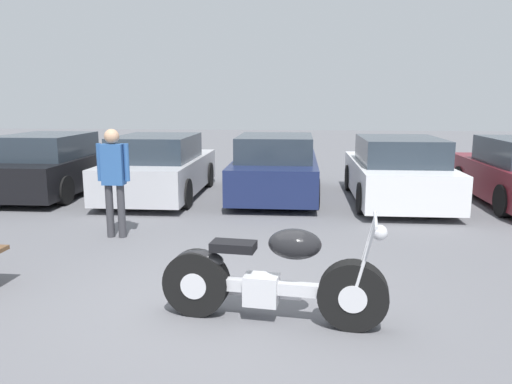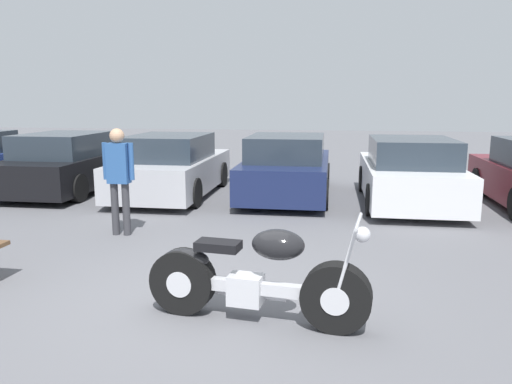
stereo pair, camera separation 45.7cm
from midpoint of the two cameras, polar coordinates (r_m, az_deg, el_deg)
ground_plane at (r=5.58m, az=-2.51°, el=-12.52°), size 60.00×60.00×0.00m
motorcycle at (r=5.00m, az=2.52°, el=-9.91°), size 2.26×0.73×1.11m
parked_car_black at (r=12.62m, az=-19.64°, el=3.00°), size 1.89×4.09×1.40m
parked_car_silver at (r=11.47m, az=-8.46°, el=2.80°), size 1.89×4.09×1.40m
parked_car_navy at (r=11.23m, az=4.72°, el=2.71°), size 1.89×4.09×1.40m
parked_car_white at (r=10.96m, az=18.28°, el=2.01°), size 1.89×4.09×1.40m
person_standing at (r=8.21m, az=-13.89°, el=2.20°), size 0.52×0.23×1.73m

